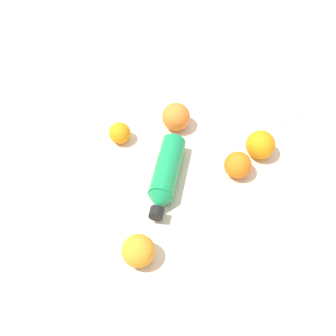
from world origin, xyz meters
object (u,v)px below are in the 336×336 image
water_bottle (166,175)px  orange_3 (120,133)px  orange_1 (138,251)px  orange_2 (260,145)px  orange_0 (176,117)px  folded_napkin (273,105)px  orange_4 (238,165)px

water_bottle → orange_3: bearing=-126.7°
orange_1 → orange_2: size_ratio=0.97×
orange_2 → orange_1: bearing=-79.8°
water_bottle → orange_0: size_ratio=2.60×
orange_3 → folded_napkin: bearing=72.7°
orange_1 → orange_4: size_ratio=1.07×
orange_0 → orange_4: bearing=8.9°
orange_0 → water_bottle: bearing=-42.1°
orange_2 → orange_4: 0.10m
orange_3 → orange_4: orange_4 is taller
orange_1 → orange_2: bearing=100.2°
water_bottle → orange_3: water_bottle is taller
folded_napkin → orange_2: bearing=-54.3°
folded_napkin → water_bottle: bearing=-82.9°
orange_0 → folded_napkin: size_ratio=0.50×
orange_1 → water_bottle: bearing=129.6°
orange_2 → orange_3: size_ratio=1.30×
orange_4 → orange_1: bearing=-79.7°
water_bottle → orange_3: 0.20m
orange_0 → orange_2: 0.26m
orange_2 → folded_napkin: (-0.12, 0.17, -0.04)m
orange_2 → water_bottle: bearing=-103.9°
orange_2 → orange_4: bearing=-80.1°
orange_2 → folded_napkin: size_ratio=0.49×
orange_4 → orange_3: bearing=-144.6°
water_bottle → folded_napkin: size_ratio=1.29×
orange_1 → orange_4: orange_1 is taller
orange_1 → orange_3: size_ratio=1.26×
orange_3 → folded_napkin: (0.15, 0.47, -0.03)m
orange_3 → orange_4: (0.28, 0.20, 0.01)m
water_bottle → orange_1: size_ratio=2.74×
orange_0 → orange_1: 0.44m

